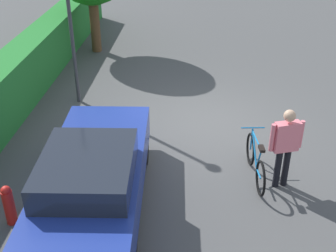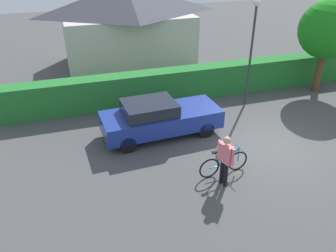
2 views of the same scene
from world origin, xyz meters
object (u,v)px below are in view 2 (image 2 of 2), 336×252
object	(u,v)px
parked_car_near	(159,118)
street_lamp	(252,41)
tree_kerbside	(328,30)
fire_hydrant	(140,111)
person_rider	(225,157)
bicycle	(224,164)

from	to	relation	value
parked_car_near	street_lamp	xyz separation A→B (m)	(4.61, 1.51, 2.21)
street_lamp	tree_kerbside	world-z (taller)	street_lamp
parked_car_near	fire_hydrant	distance (m)	1.56
street_lamp	tree_kerbside	size ratio (longest dim) A/B	1.05
parked_car_near	tree_kerbside	bearing A→B (deg)	12.15
fire_hydrant	tree_kerbside	bearing A→B (deg)	2.71
person_rider	fire_hydrant	bearing A→B (deg)	106.38
person_rider	bicycle	bearing A→B (deg)	64.04
parked_car_near	tree_kerbside	world-z (taller)	tree_kerbside
bicycle	tree_kerbside	world-z (taller)	tree_kerbside
bicycle	fire_hydrant	size ratio (longest dim) A/B	2.20
parked_car_near	person_rider	size ratio (longest dim) A/B	2.69
street_lamp	fire_hydrant	distance (m)	5.65
person_rider	street_lamp	size ratio (longest dim) A/B	0.37
parked_car_near	person_rider	distance (m)	3.72
tree_kerbside	street_lamp	bearing A→B (deg)	-174.73
tree_kerbside	fire_hydrant	world-z (taller)	tree_kerbside
bicycle	street_lamp	size ratio (longest dim) A/B	0.38
person_rider	street_lamp	bearing A→B (deg)	54.90
bicycle	fire_hydrant	bearing A→B (deg)	110.76
tree_kerbside	fire_hydrant	size ratio (longest dim) A/B	5.46
bicycle	person_rider	distance (m)	0.83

